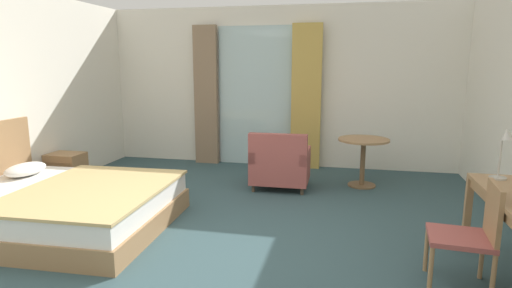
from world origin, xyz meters
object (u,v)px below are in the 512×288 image
(nightstand, at_px, (67,171))
(round_cafe_table, at_px, (363,151))
(armchair_by_window, at_px, (280,165))
(desk_chair, at_px, (472,231))
(bed, at_px, (57,205))
(desk_lamp, at_px, (504,146))

(nightstand, bearing_deg, round_cafe_table, 13.55)
(armchair_by_window, bearing_deg, desk_chair, -51.33)
(desk_chair, bearing_deg, bed, 174.02)
(bed, xyz_separation_m, armchair_by_window, (2.14, 1.93, 0.09))
(nightstand, xyz_separation_m, desk_lamp, (5.22, -1.17, 0.80))
(desk_chair, relative_size, desk_lamp, 1.86)
(nightstand, height_order, round_cafe_table, round_cafe_table)
(desk_lamp, height_order, round_cafe_table, desk_lamp)
(bed, distance_m, nightstand, 1.57)
(nightstand, xyz_separation_m, armchair_by_window, (2.99, 0.61, 0.09))
(desk_lamp, xyz_separation_m, armchair_by_window, (-2.23, 1.78, -0.72))
(nightstand, relative_size, desk_chair, 0.58)
(nightstand, bearing_deg, desk_chair, -19.62)
(armchair_by_window, xyz_separation_m, round_cafe_table, (1.15, 0.38, 0.18))
(desk_lamp, height_order, armchair_by_window, desk_lamp)
(bed, relative_size, armchair_by_window, 2.79)
(armchair_by_window, bearing_deg, nightstand, -168.37)
(armchair_by_window, relative_size, round_cafe_table, 1.15)
(nightstand, bearing_deg, desk_lamp, -12.59)
(armchair_by_window, height_order, round_cafe_table, armchair_by_window)
(nightstand, distance_m, desk_chair, 5.17)
(desk_chair, distance_m, armchair_by_window, 3.01)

